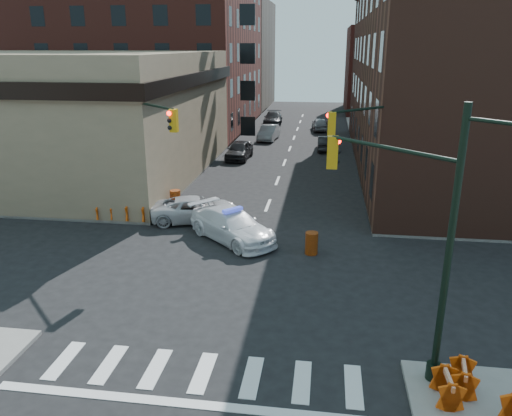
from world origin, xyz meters
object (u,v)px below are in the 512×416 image
(pickup, at_px, (196,209))
(barrel_road, at_px, (312,243))
(parked_car_wfar, at_px, (269,133))
(barricade_se_a, at_px, (463,378))
(barrel_bank, at_px, (175,199))
(police_car, at_px, (232,225))
(barricade_nw_a, at_px, (137,213))
(pedestrian_b, at_px, (73,193))
(parked_car_wnear, at_px, (239,150))
(pedestrian_a, at_px, (151,196))
(parked_car_enear, at_px, (325,143))

(pickup, distance_m, barrel_road, 7.60)
(parked_car_wfar, relative_size, barricade_se_a, 4.17)
(barrel_bank, bearing_deg, parked_car_wfar, 82.90)
(police_car, bearing_deg, barricade_nw_a, 115.84)
(police_car, relative_size, barricade_se_a, 4.84)
(barrel_road, xyz_separation_m, barricade_nw_a, (-9.73, 2.90, 0.09))
(police_car, height_order, barrel_road, police_car)
(pedestrian_b, distance_m, barricade_se_a, 23.98)
(parked_car_wfar, relative_size, barrel_bank, 4.09)
(pickup, xyz_separation_m, barrel_bank, (-1.83, 2.08, -0.13))
(parked_car_wnear, distance_m, pedestrian_a, 15.30)
(parked_car_wnear, xyz_separation_m, barrel_road, (6.96, -20.08, -0.24))
(pedestrian_b, height_order, barricade_nw_a, pedestrian_b)
(police_car, height_order, barricade_se_a, police_car)
(pedestrian_b, xyz_separation_m, barrel_road, (14.53, -4.94, -0.42))
(barrel_road, distance_m, barrel_bank, 10.26)
(barrel_road, relative_size, barrel_bank, 0.95)
(barricade_nw_a, bearing_deg, pedestrian_b, 157.76)
(barrel_bank, distance_m, barricade_nw_a, 3.24)
(pedestrian_a, relative_size, barrel_road, 1.56)
(police_car, bearing_deg, barricade_se_a, -99.15)
(barrel_road, relative_size, barricade_nw_a, 0.85)
(pedestrian_b, relative_size, barricade_nw_a, 1.28)
(barrel_bank, xyz_separation_m, barricade_nw_a, (-1.30, -2.96, 0.05))
(parked_car_enear, bearing_deg, pedestrian_a, 61.44)
(police_car, relative_size, parked_car_wnear, 1.18)
(parked_car_enear, height_order, pedestrian_b, pedestrian_b)
(parked_car_wnear, height_order, parked_car_wfar, parked_car_wnear)
(pedestrian_b, bearing_deg, barrel_road, -18.38)
(pedestrian_b, relative_size, barrel_bank, 1.42)
(police_car, xyz_separation_m, barrel_road, (4.05, -1.22, -0.25))
(pedestrian_a, height_order, barrel_bank, pedestrian_a)
(parked_car_wfar, relative_size, pedestrian_a, 2.77)
(parked_car_wfar, height_order, barrel_road, parked_car_wfar)
(barricade_se_a, bearing_deg, barrel_bank, 49.39)
(parked_car_wnear, bearing_deg, barrel_road, -67.86)
(pickup, height_order, parked_car_wfar, parked_car_wfar)
(parked_car_wnear, relative_size, barricade_se_a, 4.12)
(parked_car_wfar, xyz_separation_m, barricade_se_a, (10.04, -39.14, -0.20))
(police_car, xyz_separation_m, barrel_bank, (-4.38, 4.63, -0.22))
(barrel_road, height_order, barrel_bank, barrel_bank)
(pedestrian_a, relative_size, barricade_se_a, 1.50)
(pickup, bearing_deg, police_car, -149.37)
(parked_car_enear, distance_m, pedestrian_a, 22.33)
(parked_car_wfar, height_order, barrel_bank, parked_car_wfar)
(pedestrian_a, relative_size, barrel_bank, 1.48)
(police_car, bearing_deg, pedestrian_a, 98.04)
(parked_car_enear, xyz_separation_m, barricade_se_a, (4.13, -34.52, -0.10))
(parked_car_wfar, xyz_separation_m, barrel_road, (5.48, -29.57, -0.23))
(parked_car_wfar, height_order, barricade_se_a, parked_car_wfar)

